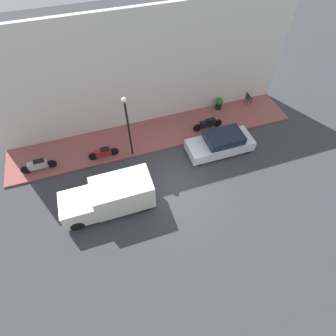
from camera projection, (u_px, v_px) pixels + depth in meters
ground_plane at (177, 187)px, 15.68m from camera, size 60.00×60.00×0.00m
sidewalk at (155, 134)px, 18.33m from camera, size 3.08×19.65×0.13m
building_facade at (145, 73)px, 16.36m from camera, size 0.30×19.65×7.65m
parked_car at (221, 143)px, 16.98m from camera, size 1.76×4.29×1.37m
delivery_van at (109, 197)px, 14.08m from camera, size 1.83×4.89×1.94m
scooter_silver at (38, 165)px, 15.93m from camera, size 0.30×2.10×0.85m
motorcycle_red at (103, 153)px, 16.61m from camera, size 0.30×1.91×0.77m
motorcycle_black at (208, 124)px, 18.23m from camera, size 0.30×2.15×0.83m
streetlamp at (127, 121)px, 14.95m from camera, size 0.31×0.31×4.41m
potted_plant at (219, 103)px, 19.57m from camera, size 0.54×0.54×0.92m
cafe_chair at (248, 98)px, 19.92m from camera, size 0.40×0.40×0.92m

